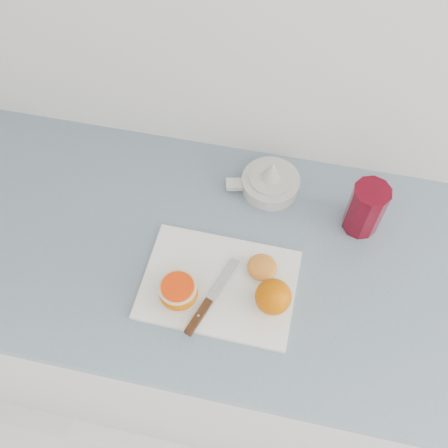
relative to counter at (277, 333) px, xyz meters
name	(u,v)px	position (x,y,z in m)	size (l,w,h in m)	color
counter	(277,333)	(0.00, 0.00, 0.00)	(2.47, 0.64, 0.89)	silver
cutting_board	(219,284)	(-0.15, -0.09, 0.45)	(0.33, 0.23, 0.01)	white
whole_orange	(273,297)	(-0.04, -0.11, 0.49)	(0.08, 0.08, 0.08)	#D85600
half_orange	(178,291)	(-0.23, -0.14, 0.48)	(0.08, 0.08, 0.05)	#D85600
squeezed_shell	(262,267)	(-0.07, -0.04, 0.47)	(0.06, 0.06, 0.03)	orange
paring_knife	(203,310)	(-0.17, -0.16, 0.46)	(0.08, 0.19, 0.01)	#411C0E
citrus_juicer	(270,181)	(-0.09, 0.19, 0.47)	(0.18, 0.14, 0.09)	silver
red_tumbler	(365,210)	(0.13, 0.13, 0.51)	(0.08, 0.08, 0.14)	#620313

